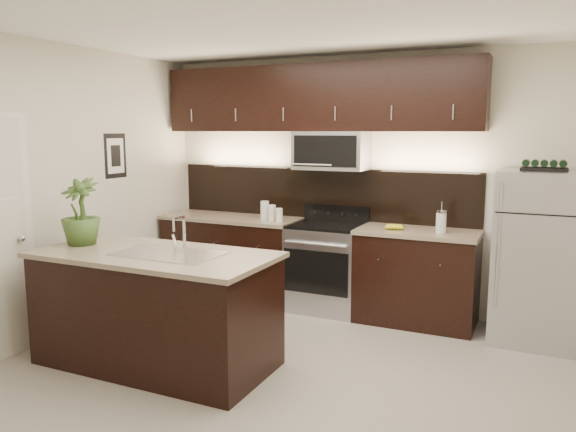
# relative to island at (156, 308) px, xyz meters

# --- Properties ---
(ground) EXTENTS (4.50, 4.50, 0.00)m
(ground) POSITION_rel_island_xyz_m (1.00, 0.23, -0.47)
(ground) COLOR gray
(ground) RESTS_ON ground
(room_walls) EXTENTS (4.52, 4.02, 2.71)m
(room_walls) POSITION_rel_island_xyz_m (0.89, 0.20, 1.22)
(room_walls) COLOR beige
(room_walls) RESTS_ON ground
(counter_run) EXTENTS (3.51, 0.65, 0.94)m
(counter_run) POSITION_rel_island_xyz_m (0.54, 1.92, -0.00)
(counter_run) COLOR black
(counter_run) RESTS_ON ground
(upper_fixtures) EXTENTS (3.49, 0.40, 1.66)m
(upper_fixtures) POSITION_rel_island_xyz_m (0.57, 2.07, 1.67)
(upper_fixtures) COLOR black
(upper_fixtures) RESTS_ON counter_run
(island) EXTENTS (1.96, 0.96, 0.94)m
(island) POSITION_rel_island_xyz_m (0.00, 0.00, 0.00)
(island) COLOR black
(island) RESTS_ON ground
(sink_faucet) EXTENTS (0.84, 0.50, 0.28)m
(sink_faucet) POSITION_rel_island_xyz_m (0.15, 0.01, 0.48)
(sink_faucet) COLOR silver
(sink_faucet) RESTS_ON island
(refrigerator) EXTENTS (0.75, 0.68, 1.56)m
(refrigerator) POSITION_rel_island_xyz_m (2.80, 1.86, 0.31)
(refrigerator) COLOR #B2B2B7
(refrigerator) RESTS_ON ground
(wine_rack) EXTENTS (0.39, 0.24, 0.09)m
(wine_rack) POSITION_rel_island_xyz_m (2.80, 1.86, 1.13)
(wine_rack) COLOR black
(wine_rack) RESTS_ON refrigerator
(plant) EXTENTS (0.36, 0.36, 0.57)m
(plant) POSITION_rel_island_xyz_m (-0.76, -0.01, 0.75)
(plant) COLOR #375622
(plant) RESTS_ON island
(canisters) EXTENTS (0.29, 0.16, 0.21)m
(canisters) POSITION_rel_island_xyz_m (0.12, 1.84, 0.56)
(canisters) COLOR silver
(canisters) RESTS_ON counter_run
(french_press) EXTENTS (0.10, 0.10, 0.29)m
(french_press) POSITION_rel_island_xyz_m (1.93, 1.87, 0.58)
(french_press) COLOR silver
(french_press) RESTS_ON counter_run
(bananas) EXTENTS (0.21, 0.18, 0.06)m
(bananas) POSITION_rel_island_xyz_m (1.44, 1.84, 0.50)
(bananas) COLOR gold
(bananas) RESTS_ON counter_run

